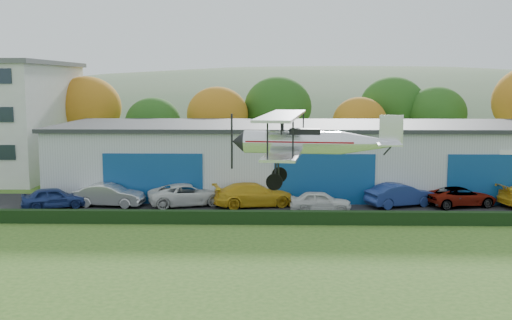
{
  "coord_description": "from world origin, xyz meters",
  "views": [
    {
      "loc": [
        1.21,
        -19.84,
        8.59
      ],
      "look_at": [
        0.54,
        9.01,
        4.85
      ],
      "focal_mm": 42.59,
      "sensor_mm": 36.0,
      "label": 1
    }
  ],
  "objects_px": {
    "car_4": "(321,201)",
    "car_5": "(401,195)",
    "car_6": "(461,197)",
    "car_1": "(110,195)",
    "biplane": "(307,140)",
    "hangar": "(318,157)",
    "car_3": "(254,195)",
    "car_2": "(188,195)",
    "car_0": "(54,198)"
  },
  "relations": [
    {
      "from": "car_4",
      "to": "car_5",
      "type": "height_order",
      "value": "car_5"
    },
    {
      "from": "car_4",
      "to": "car_6",
      "type": "relative_size",
      "value": 0.83
    },
    {
      "from": "car_1",
      "to": "car_5",
      "type": "bearing_deg",
      "value": -82.81
    },
    {
      "from": "car_5",
      "to": "biplane",
      "type": "relative_size",
      "value": 0.63
    },
    {
      "from": "hangar",
      "to": "car_3",
      "type": "relative_size",
      "value": 7.27
    },
    {
      "from": "car_4",
      "to": "car_6",
      "type": "bearing_deg",
      "value": -76.51
    },
    {
      "from": "car_2",
      "to": "car_6",
      "type": "height_order",
      "value": "car_2"
    },
    {
      "from": "car_1",
      "to": "car_6",
      "type": "distance_m",
      "value": 24.2
    },
    {
      "from": "car_1",
      "to": "car_4",
      "type": "height_order",
      "value": "car_1"
    },
    {
      "from": "car_3",
      "to": "car_4",
      "type": "xyz_separation_m",
      "value": [
        4.45,
        -1.6,
        -0.13
      ]
    },
    {
      "from": "car_6",
      "to": "biplane",
      "type": "distance_m",
      "value": 21.86
    },
    {
      "from": "hangar",
      "to": "car_2",
      "type": "distance_m",
      "value": 11.69
    },
    {
      "from": "car_2",
      "to": "car_4",
      "type": "xyz_separation_m",
      "value": [
        9.02,
        -1.82,
        -0.07
      ]
    },
    {
      "from": "car_6",
      "to": "car_3",
      "type": "bearing_deg",
      "value": 77.64
    },
    {
      "from": "car_0",
      "to": "car_4",
      "type": "xyz_separation_m",
      "value": [
        17.99,
        -0.71,
        -0.03
      ]
    },
    {
      "from": "car_5",
      "to": "car_6",
      "type": "bearing_deg",
      "value": -109.18
    },
    {
      "from": "hangar",
      "to": "car_2",
      "type": "height_order",
      "value": "hangar"
    },
    {
      "from": "hangar",
      "to": "car_3",
      "type": "xyz_separation_m",
      "value": [
        -4.9,
        -6.83,
        -1.8
      ]
    },
    {
      "from": "car_1",
      "to": "biplane",
      "type": "bearing_deg",
      "value": -137.81
    },
    {
      "from": "biplane",
      "to": "car_3",
      "type": "bearing_deg",
      "value": 105.5
    },
    {
      "from": "car_0",
      "to": "car_5",
      "type": "relative_size",
      "value": 0.87
    },
    {
      "from": "hangar",
      "to": "car_2",
      "type": "relative_size",
      "value": 7.45
    },
    {
      "from": "car_6",
      "to": "biplane",
      "type": "relative_size",
      "value": 0.62
    },
    {
      "from": "car_1",
      "to": "biplane",
      "type": "relative_size",
      "value": 0.61
    },
    {
      "from": "car_0",
      "to": "car_4",
      "type": "distance_m",
      "value": 18.01
    },
    {
      "from": "car_1",
      "to": "biplane",
      "type": "height_order",
      "value": "biplane"
    },
    {
      "from": "car_5",
      "to": "car_2",
      "type": "bearing_deg",
      "value": 69.33
    },
    {
      "from": "car_0",
      "to": "car_6",
      "type": "height_order",
      "value": "car_0"
    },
    {
      "from": "car_0",
      "to": "car_2",
      "type": "relative_size",
      "value": 0.77
    },
    {
      "from": "car_2",
      "to": "biplane",
      "type": "bearing_deg",
      "value": -176.48
    },
    {
      "from": "car_3",
      "to": "car_5",
      "type": "xyz_separation_m",
      "value": [
        10.09,
        0.24,
        -0.01
      ]
    },
    {
      "from": "car_1",
      "to": "car_5",
      "type": "relative_size",
      "value": 0.97
    },
    {
      "from": "hangar",
      "to": "car_6",
      "type": "relative_size",
      "value": 8.42
    },
    {
      "from": "car_5",
      "to": "car_4",
      "type": "bearing_deg",
      "value": 87.36
    },
    {
      "from": "car_1",
      "to": "car_6",
      "type": "height_order",
      "value": "car_1"
    },
    {
      "from": "car_3",
      "to": "biplane",
      "type": "distance_m",
      "value": 18.27
    },
    {
      "from": "car_2",
      "to": "car_5",
      "type": "height_order",
      "value": "car_5"
    },
    {
      "from": "car_0",
      "to": "car_2",
      "type": "bearing_deg",
      "value": -103.67
    },
    {
      "from": "car_2",
      "to": "car_0",
      "type": "bearing_deg",
      "value": 78.41
    },
    {
      "from": "car_1",
      "to": "car_4",
      "type": "distance_m",
      "value": 14.46
    },
    {
      "from": "car_0",
      "to": "car_1",
      "type": "height_order",
      "value": "car_1"
    },
    {
      "from": "car_3",
      "to": "car_6",
      "type": "relative_size",
      "value": 1.16
    },
    {
      "from": "car_1",
      "to": "car_0",
      "type": "bearing_deg",
      "value": 107.16
    },
    {
      "from": "hangar",
      "to": "car_4",
      "type": "xyz_separation_m",
      "value": [
        -0.44,
        -8.43,
        -1.92
      ]
    },
    {
      "from": "car_2",
      "to": "car_5",
      "type": "xyz_separation_m",
      "value": [
        14.66,
        0.02,
        0.04
      ]
    },
    {
      "from": "car_5",
      "to": "car_6",
      "type": "xyz_separation_m",
      "value": [
        4.16,
        0.12,
        -0.13
      ]
    },
    {
      "from": "biplane",
      "to": "car_2",
      "type": "bearing_deg",
      "value": 119.25
    },
    {
      "from": "car_2",
      "to": "car_6",
      "type": "xyz_separation_m",
      "value": [
        18.82,
        0.14,
        -0.09
      ]
    },
    {
      "from": "biplane",
      "to": "car_4",
      "type": "bearing_deg",
      "value": 90.15
    },
    {
      "from": "hangar",
      "to": "car_0",
      "type": "xyz_separation_m",
      "value": [
        -18.44,
        -7.72,
        -1.89
      ]
    }
  ]
}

